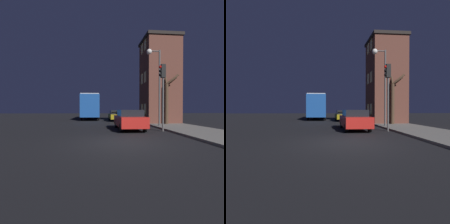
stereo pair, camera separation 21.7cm
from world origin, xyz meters
The scene contains 8 objects.
ground_plane centered at (0.00, 0.00, 0.00)m, with size 120.00×120.00×0.00m, color black.
brick_building centered at (5.51, 10.35, 4.59)m, with size 3.63×3.94×8.89m.
streetlamp centered at (3.74, 6.51, 4.63)m, with size 1.19×0.45×6.43m.
traffic_light centered at (3.27, 3.67, 3.25)m, with size 0.43×0.24×4.54m.
bare_tree centered at (5.48, 8.14, 2.56)m, with size 1.35×1.30×4.97m.
bus centered at (-2.02, 19.15, 2.13)m, with size 2.50×9.79×3.58m.
car_near_lane centered at (1.17, 4.76, 0.76)m, with size 1.76×4.38×1.46m.
car_mid_lane centered at (1.39, 14.57, 0.73)m, with size 1.79×4.29×1.39m.
Camera 1 is at (-1.25, -7.81, 1.48)m, focal length 28.00 mm.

